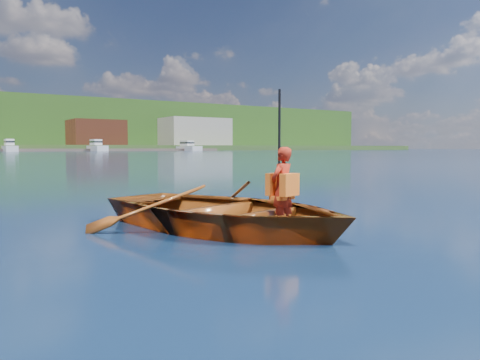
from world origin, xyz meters
TOP-DOWN VIEW (x-y plane):
  - ground at (0.00, 0.00)m, footprint 600.00×600.00m
  - rowboat at (0.87, 0.05)m, footprint 4.05×4.79m
  - child_paddler at (1.29, -0.75)m, footprint 0.47×0.43m

SIDE VIEW (x-z plane):
  - ground at x=0.00m, z-range 0.00..0.00m
  - rowboat at x=0.87m, z-range -0.15..0.70m
  - child_paddler at x=1.29m, z-range -0.29..1.61m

